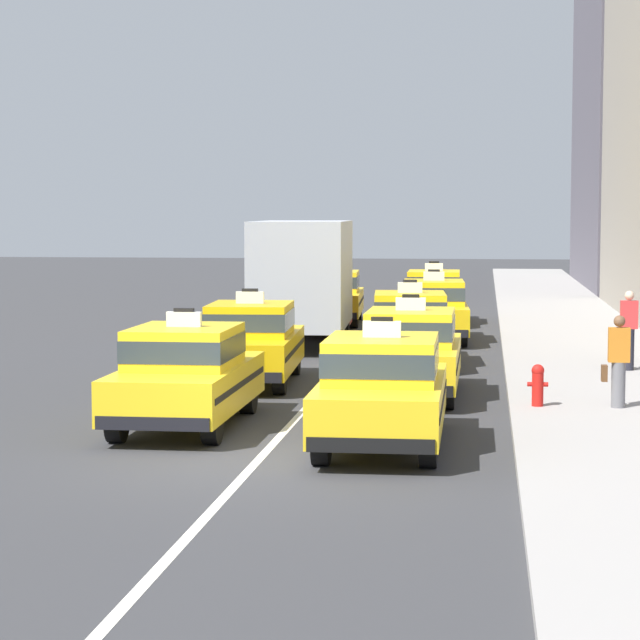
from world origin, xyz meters
The scene contains 15 objects.
ground_plane centered at (0.00, 0.00, 0.00)m, with size 160.00×160.00×0.00m, color #353538.
lane_stripe_left_right centered at (0.00, 20.00, 0.00)m, with size 0.14×80.00×0.01m, color silver.
sidewalk_curb centered at (5.60, 15.00, 0.07)m, with size 4.00×90.00×0.15m, color #9E9993.
taxi_left_nearest centered at (-1.65, 2.78, 0.88)m, with size 1.83×4.57×1.96m.
taxi_left_second centered at (-1.56, 8.18, 0.88)m, with size 2.05×4.65×1.96m.
box_truck_left_third centered at (-1.55, 16.18, 1.78)m, with size 2.55×7.06×3.27m.
taxi_left_fourth centered at (-1.59, 22.71, 0.88)m, with size 2.06×4.65×1.96m.
taxi_right_nearest centered at (1.66, 1.41, 0.88)m, with size 1.85×4.57×1.96m.
taxi_right_second centered at (1.78, 6.75, 0.88)m, with size 1.83×4.56×1.96m.
taxi_right_third centered at (1.45, 12.04, 0.88)m, with size 2.12×4.67×1.96m.
taxi_right_fourth centered at (1.78, 17.46, 0.88)m, with size 2.03×4.64×1.96m.
taxi_right_fifth centered at (1.56, 23.27, 0.88)m, with size 1.90×4.59×1.96m.
pedestrian_near_crosswalk centered at (5.43, 4.88, 0.94)m, with size 0.47×0.24×1.59m.
pedestrian_mid_block centered at (6.18, 10.32, 1.00)m, with size 0.47×0.24×1.69m.
fire_hydrant centered at (4.08, 4.87, 0.55)m, with size 0.36×0.22×0.73m.
Camera 1 is at (3.16, -17.75, 3.50)m, focal length 73.11 mm.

